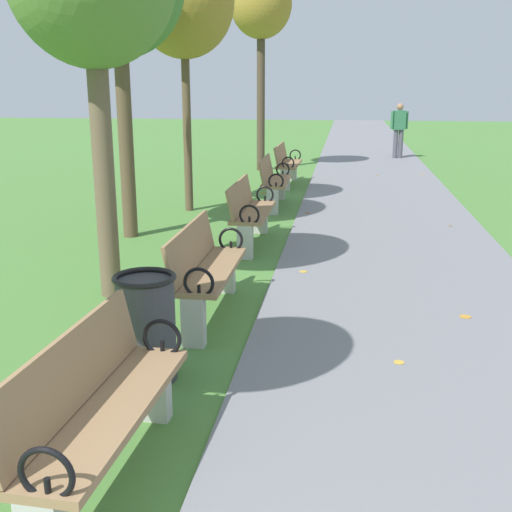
{
  "coord_description": "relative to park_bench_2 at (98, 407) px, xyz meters",
  "views": [
    {
      "loc": [
        0.8,
        -0.07,
        2.21
      ],
      "look_at": [
        -0.05,
        5.88,
        0.55
      ],
      "focal_mm": 43.92,
      "sensor_mm": 36.0,
      "label": 1
    }
  ],
  "objects": [
    {
      "name": "park_bench_5",
      "position": [
        -0.0,
        8.45,
        0.0
      ],
      "size": [
        0.51,
        1.61,
        0.9
      ],
      "color": "#93704C",
      "rests_on": "ground"
    },
    {
      "name": "scattered_leaves",
      "position": [
        0.82,
        2.79,
        -0.47
      ],
      "size": [
        5.1,
        17.58,
        0.02
      ],
      "color": "#AD6B23",
      "rests_on": "ground"
    },
    {
      "name": "tree_5",
      "position": [
        -0.92,
        13.49,
        3.56
      ],
      "size": [
        1.54,
        1.54,
        4.97
      ],
      "color": "#4C3D2D",
      "rests_on": "ground"
    },
    {
      "name": "tree_4",
      "position": [
        -1.46,
        7.88,
        3.03
      ],
      "size": [
        1.7,
        1.7,
        4.47
      ],
      "color": "brown",
      "rests_on": "ground"
    },
    {
      "name": "paved_walkway",
      "position": [
        2.0,
        15.12,
        -0.48
      ],
      "size": [
        3.0,
        44.0,
        0.02
      ],
      "primitive_type": "cube",
      "color": "slate",
      "rests_on": "ground"
    },
    {
      "name": "park_bench_2",
      "position": [
        0.0,
        0.0,
        0.0
      ],
      "size": [
        0.54,
        1.62,
        0.9
      ],
      "color": "#93704C",
      "rests_on": "ground"
    },
    {
      "name": "pedestrian_walking",
      "position": [
        2.86,
        16.64,
        0.44
      ],
      "size": [
        0.52,
        0.28,
        1.62
      ],
      "color": "#4C4C56",
      "rests_on": "paved_walkway"
    },
    {
      "name": "trash_bin",
      "position": [
        -0.15,
        1.32,
        -0.06
      ],
      "size": [
        0.48,
        0.48,
        0.84
      ],
      "color": "#38383D",
      "rests_on": "ground"
    },
    {
      "name": "park_bench_4",
      "position": [
        -0.0,
        5.56,
        0.0
      ],
      "size": [
        0.48,
        1.6,
        0.9
      ],
      "color": "#93704C",
      "rests_on": "ground"
    },
    {
      "name": "park_bench_6",
      "position": [
        -0.0,
        11.02,
        0.0
      ],
      "size": [
        0.5,
        1.61,
        0.9
      ],
      "color": "#93704C",
      "rests_on": "ground"
    },
    {
      "name": "park_bench_3",
      "position": [
        -0.0,
        2.71,
        0.0
      ],
      "size": [
        0.47,
        1.6,
        0.9
      ],
      "color": "#93704C",
      "rests_on": "ground"
    }
  ]
}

